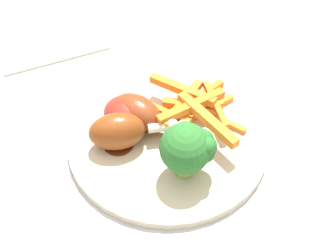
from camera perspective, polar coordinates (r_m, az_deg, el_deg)
The scene contains 8 objects.
dining_table at distance 0.65m, azimuth 1.80°, elevation -13.24°, with size 1.17×0.71×0.73m.
dinner_plate at distance 0.60m, azimuth -0.00°, elevation -1.68°, with size 0.26×0.26×0.01m, color beige.
broccoli_floret_front at distance 0.52m, azimuth 2.62°, elevation -2.74°, with size 0.07×0.07×0.08m.
carrot_fries_pile at distance 0.60m, azimuth 3.38°, elevation 2.45°, with size 0.15×0.13×0.04m.
chicken_drumstick_near at distance 0.59m, azimuth -4.61°, elevation 1.46°, with size 0.07×0.12×0.04m.
chicken_drumstick_far at distance 0.57m, azimuth -6.02°, elevation -0.67°, with size 0.06×0.12×0.05m.
chicken_drumstick_extra at distance 0.59m, azimuth -3.54°, elevation 1.52°, with size 0.10×0.12×0.04m.
napkin at distance 0.79m, azimuth -14.80°, elevation 10.85°, with size 0.17×0.14×0.00m, color beige.
Camera 1 is at (-0.31, 0.02, 1.19)m, focal length 48.37 mm.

